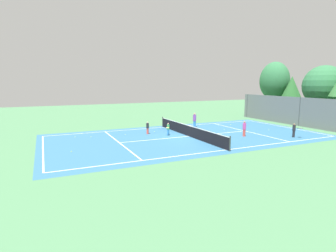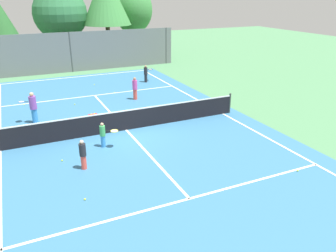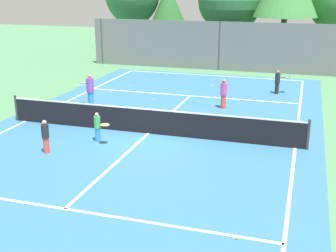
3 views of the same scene
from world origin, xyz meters
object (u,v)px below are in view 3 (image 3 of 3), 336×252
object	(u,v)px
player_3	(90,90)
tennis_ball_3	(153,100)
tennis_ball_0	(237,238)
tennis_ball_11	(215,97)
tennis_ball_9	(130,86)
player_1	(224,94)
tennis_ball_10	(212,86)
player_0	(278,82)
tennis_ball_5	(113,91)
player_4	(98,127)
ball_crate	(138,114)
player_2	(46,136)
tennis_ball_8	(45,141)

from	to	relation	value
player_3	tennis_ball_3	bearing A→B (deg)	42.39
tennis_ball_0	tennis_ball_11	world-z (taller)	same
tennis_ball_9	player_1	bearing A→B (deg)	-27.45
player_1	tennis_ball_10	distance (m)	4.75
player_0	tennis_ball_3	xyz separation A→B (m)	(-5.78, -3.27, -0.61)
tennis_ball_5	tennis_ball_9	world-z (taller)	same
player_1	tennis_ball_5	xyz separation A→B (m)	(-6.30, 1.64, -0.67)
player_3	tennis_ball_11	bearing A→B (deg)	34.58
player_0	player_4	world-z (taller)	player_0
player_0	tennis_ball_10	xyz separation A→B (m)	(-3.67, 0.73, -0.61)
player_3	ball_crate	world-z (taller)	player_3
player_3	tennis_ball_10	xyz separation A→B (m)	(4.47, 6.15, -0.79)
player_4	tennis_ball_9	world-z (taller)	player_4
player_0	tennis_ball_3	bearing A→B (deg)	-150.48
tennis_ball_3	ball_crate	bearing A→B (deg)	-83.41
player_0	tennis_ball_9	distance (m)	8.12
ball_crate	tennis_ball_9	xyz separation A→B (m)	(-2.65, 5.74, -0.15)
player_1	tennis_ball_3	distance (m)	3.69
tennis_ball_0	tennis_ball_5	world-z (taller)	same
tennis_ball_0	tennis_ball_3	size ratio (longest dim) A/B	1.00
player_1	tennis_ball_9	bearing A→B (deg)	152.55
tennis_ball_10	tennis_ball_0	bearing A→B (deg)	-75.97
player_2	tennis_ball_11	xyz separation A→B (m)	(3.96, 9.40, -0.57)
tennis_ball_5	tennis_ball_11	distance (m)	5.55
player_1	player_2	distance (m)	8.87
player_0	tennis_ball_10	distance (m)	3.79
tennis_ball_11	tennis_ball_3	bearing A→B (deg)	-153.25
player_4	ball_crate	xyz separation A→B (m)	(0.29, 3.25, -0.39)
player_1	tennis_ball_10	xyz separation A→B (m)	(-1.48, 4.46, -0.67)
player_4	tennis_ball_3	xyz separation A→B (m)	(-0.07, 6.39, -0.54)
player_0	tennis_ball_8	bearing A→B (deg)	-126.36
player_2	tennis_ball_10	xyz separation A→B (m)	(3.23, 11.97, -0.57)
player_0	tennis_ball_3	distance (m)	6.67
tennis_ball_9	tennis_ball_10	distance (m)	4.62
player_4	tennis_ball_8	size ratio (longest dim) A/B	16.63
player_4	tennis_ball_3	distance (m)	6.41
tennis_ball_5	tennis_ball_10	size ratio (longest dim) A/B	1.00
player_3	tennis_ball_9	distance (m)	4.81
player_2	tennis_ball_8	distance (m)	1.31
player_1	tennis_ball_0	world-z (taller)	player_1
player_0	tennis_ball_11	distance (m)	3.52
player_2	tennis_ball_9	distance (m)	10.65
player_4	tennis_ball_3	world-z (taller)	player_4
player_1	tennis_ball_8	distance (m)	8.49
ball_crate	tennis_ball_8	world-z (taller)	ball_crate
player_1	tennis_ball_3	world-z (taller)	player_1
tennis_ball_3	tennis_ball_10	distance (m)	4.52
player_2	tennis_ball_9	xyz separation A→B (m)	(-1.17, 10.57, -0.57)
player_0	player_2	world-z (taller)	player_0
player_2	player_4	distance (m)	1.98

